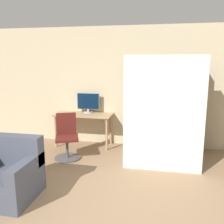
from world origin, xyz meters
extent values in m
cube|color=#C6B793|center=(0.00, 3.11, 1.35)|extent=(8.00, 0.06, 2.70)
cube|color=tan|center=(-1.20, 2.79, 0.73)|extent=(1.31, 0.57, 0.03)
cylinder|color=tan|center=(-1.80, 2.57, 0.36)|extent=(0.05, 0.05, 0.72)
cylinder|color=tan|center=(-0.61, 2.57, 0.36)|extent=(0.05, 0.05, 0.72)
cylinder|color=tan|center=(-1.80, 3.02, 0.36)|extent=(0.05, 0.05, 0.72)
cylinder|color=tan|center=(-0.61, 3.02, 0.36)|extent=(0.05, 0.05, 0.72)
cylinder|color=#B7B7BC|center=(-1.14, 2.95, 0.76)|extent=(0.21, 0.21, 0.02)
cylinder|color=#B7B7BC|center=(-1.14, 2.95, 0.80)|extent=(0.04, 0.04, 0.07)
cube|color=#B7B7BC|center=(-1.14, 2.96, 1.02)|extent=(0.53, 0.02, 0.39)
cube|color=#0A1E38|center=(-1.14, 2.95, 1.02)|extent=(0.51, 0.03, 0.36)
cylinder|color=#4C4C51|center=(-1.28, 1.94, 0.01)|extent=(0.52, 0.52, 0.03)
cylinder|color=#4C4C51|center=(-1.28, 1.94, 0.22)|extent=(0.05, 0.05, 0.37)
cube|color=#591E19|center=(-1.28, 1.94, 0.43)|extent=(0.57, 0.57, 0.05)
cube|color=#591E19|center=(-1.35, 2.12, 0.68)|extent=(0.38, 0.19, 0.45)
cube|color=#2D2319|center=(0.69, 2.91, 0.91)|extent=(0.02, 0.34, 1.82)
cube|color=#2D2319|center=(1.40, 2.91, 0.91)|extent=(0.02, 0.34, 1.82)
cube|color=#2D2319|center=(1.05, 3.07, 0.91)|extent=(0.73, 0.02, 1.82)
cube|color=#2D2319|center=(1.05, 2.91, 0.01)|extent=(0.69, 0.30, 0.02)
cube|color=#2D2319|center=(1.05, 2.91, 0.37)|extent=(0.69, 0.30, 0.02)
cube|color=#2D2319|center=(1.05, 2.91, 0.73)|extent=(0.69, 0.30, 0.02)
cube|color=#2D2319|center=(1.05, 2.91, 1.09)|extent=(0.69, 0.30, 0.02)
cube|color=#2D2319|center=(1.05, 2.91, 1.45)|extent=(0.69, 0.30, 0.02)
cube|color=#2D2319|center=(1.05, 2.91, 1.81)|extent=(0.69, 0.30, 0.02)
cube|color=#287A38|center=(0.73, 2.97, 0.17)|extent=(0.03, 0.17, 0.31)
cube|color=#1E4C9E|center=(0.76, 2.89, 0.14)|extent=(0.03, 0.19, 0.24)
cube|color=orange|center=(0.80, 2.92, 0.15)|extent=(0.03, 0.20, 0.26)
cube|color=silver|center=(0.84, 2.94, 0.13)|extent=(0.03, 0.17, 0.22)
cube|color=#287A38|center=(0.87, 2.90, 0.14)|extent=(0.03, 0.26, 0.24)
cube|color=#232328|center=(0.92, 2.96, 0.16)|extent=(0.03, 0.19, 0.29)
cube|color=orange|center=(0.72, 2.90, 0.48)|extent=(0.02, 0.24, 0.21)
cube|color=silver|center=(0.75, 2.93, 0.53)|extent=(0.04, 0.24, 0.30)
cube|color=orange|center=(0.79, 2.94, 0.52)|extent=(0.02, 0.22, 0.29)
cube|color=#232328|center=(0.82, 2.94, 0.48)|extent=(0.03, 0.19, 0.21)
cube|color=red|center=(0.85, 2.90, 0.48)|extent=(0.03, 0.22, 0.21)
cube|color=#287A38|center=(0.88, 2.89, 0.48)|extent=(0.02, 0.22, 0.21)
cube|color=#287A38|center=(0.92, 2.90, 0.50)|extent=(0.04, 0.22, 0.25)
cube|color=silver|center=(0.72, 2.91, 0.88)|extent=(0.03, 0.22, 0.29)
cube|color=gold|center=(0.75, 2.93, 0.89)|extent=(0.03, 0.26, 0.31)
cube|color=silver|center=(0.79, 2.93, 0.85)|extent=(0.03, 0.25, 0.23)
cube|color=silver|center=(0.83, 2.87, 0.84)|extent=(0.03, 0.18, 0.21)
cube|color=gold|center=(0.86, 2.86, 0.87)|extent=(0.03, 0.18, 0.27)
cube|color=teal|center=(0.90, 2.89, 0.86)|extent=(0.04, 0.17, 0.23)
cube|color=orange|center=(0.94, 2.89, 0.88)|extent=(0.02, 0.17, 0.28)
cube|color=teal|center=(0.98, 2.92, 0.87)|extent=(0.03, 0.24, 0.26)
cube|color=teal|center=(1.01, 2.88, 0.86)|extent=(0.04, 0.21, 0.25)
cube|color=gold|center=(0.72, 2.95, 1.25)|extent=(0.03, 0.21, 0.30)
cube|color=red|center=(0.75, 2.89, 1.25)|extent=(0.02, 0.18, 0.30)
cube|color=#232328|center=(0.78, 2.89, 1.20)|extent=(0.03, 0.26, 0.21)
cube|color=orange|center=(0.81, 2.90, 1.22)|extent=(0.02, 0.20, 0.24)
cube|color=orange|center=(0.86, 2.90, 1.24)|extent=(0.04, 0.24, 0.29)
cube|color=silver|center=(0.90, 2.90, 1.23)|extent=(0.03, 0.25, 0.27)
cube|color=teal|center=(0.72, 2.91, 1.58)|extent=(0.03, 0.20, 0.25)
cube|color=#7A2D84|center=(0.75, 2.91, 1.61)|extent=(0.02, 0.25, 0.31)
cube|color=brown|center=(0.78, 2.90, 1.58)|extent=(0.03, 0.20, 0.24)
cube|color=red|center=(0.82, 2.87, 1.60)|extent=(0.03, 0.17, 0.28)
cube|color=#1E4C9E|center=(0.86, 2.89, 1.58)|extent=(0.04, 0.21, 0.24)
cube|color=gold|center=(0.91, 2.88, 1.56)|extent=(0.04, 0.20, 0.21)
cube|color=gold|center=(0.95, 2.95, 1.59)|extent=(0.04, 0.19, 0.26)
cube|color=gold|center=(1.00, 2.86, 1.61)|extent=(0.04, 0.21, 0.29)
cube|color=silver|center=(0.58, 1.82, 1.02)|extent=(1.39, 0.22, 2.04)
cube|color=beige|center=(1.27, 1.82, 1.02)|extent=(0.01, 0.22, 2.00)
cube|color=silver|center=(0.58, 2.20, 1.02)|extent=(1.39, 0.21, 2.04)
cube|color=beige|center=(1.27, 2.20, 1.02)|extent=(0.01, 0.22, 2.00)
cube|color=#474C5B|center=(-1.59, 0.37, 0.20)|extent=(0.85, 0.80, 0.40)
cube|color=#474C5B|center=(-1.59, 0.67, 0.62)|extent=(0.85, 0.20, 0.45)
cube|color=#474C5B|center=(-1.25, 0.37, 0.50)|extent=(0.16, 0.80, 0.20)
camera|label=1|loc=(0.55, -2.54, 1.93)|focal=40.00mm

